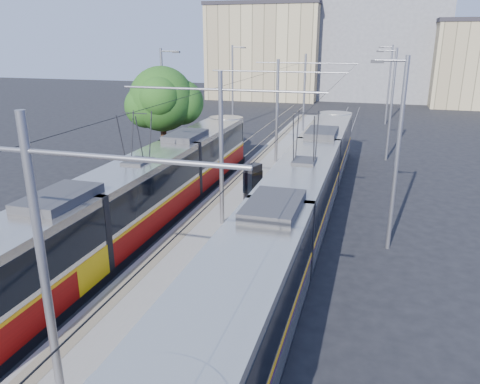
% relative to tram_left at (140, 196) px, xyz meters
% --- Properties ---
extents(ground, '(160.00, 160.00, 0.00)m').
position_rel_tram_left_xyz_m(ground, '(3.60, -6.88, -1.71)').
color(ground, black).
rests_on(ground, ground).
extents(platform, '(4.00, 50.00, 0.30)m').
position_rel_tram_left_xyz_m(platform, '(3.60, 10.12, -1.56)').
color(platform, gray).
rests_on(platform, ground).
extents(tactile_strip_left, '(0.70, 50.00, 0.01)m').
position_rel_tram_left_xyz_m(tactile_strip_left, '(2.15, 10.12, -1.40)').
color(tactile_strip_left, gray).
rests_on(tactile_strip_left, platform).
extents(tactile_strip_right, '(0.70, 50.00, 0.01)m').
position_rel_tram_left_xyz_m(tactile_strip_right, '(5.05, 10.12, -1.40)').
color(tactile_strip_right, gray).
rests_on(tactile_strip_right, platform).
extents(rails, '(8.71, 70.00, 0.03)m').
position_rel_tram_left_xyz_m(rails, '(3.60, 10.12, -1.69)').
color(rails, gray).
rests_on(rails, ground).
extents(tram_left, '(2.43, 27.93, 5.50)m').
position_rel_tram_left_xyz_m(tram_left, '(0.00, 0.00, 0.00)').
color(tram_left, black).
rests_on(tram_left, ground).
extents(tram_right, '(2.43, 32.31, 5.50)m').
position_rel_tram_left_xyz_m(tram_right, '(7.20, 2.16, 0.15)').
color(tram_right, black).
rests_on(tram_right, ground).
extents(catenary, '(9.20, 70.00, 7.00)m').
position_rel_tram_left_xyz_m(catenary, '(3.60, 7.27, 2.81)').
color(catenary, gray).
rests_on(catenary, platform).
extents(street_lamps, '(15.18, 38.22, 8.00)m').
position_rel_tram_left_xyz_m(street_lamps, '(3.60, 14.12, 2.47)').
color(street_lamps, gray).
rests_on(street_lamps, ground).
extents(shelter, '(0.90, 1.11, 2.12)m').
position_rel_tram_left_xyz_m(shelter, '(4.25, 4.27, -0.30)').
color(shelter, black).
rests_on(shelter, platform).
extents(tree, '(4.76, 4.40, 6.91)m').
position_rel_tram_left_xyz_m(tree, '(-3.43, 10.71, 2.96)').
color(tree, '#382314').
rests_on(tree, ground).
extents(building_left, '(16.32, 12.24, 13.52)m').
position_rel_tram_left_xyz_m(building_left, '(-6.40, 53.12, 5.06)').
color(building_left, tan).
rests_on(building_left, ground).
extents(building_centre, '(18.36, 14.28, 15.04)m').
position_rel_tram_left_xyz_m(building_centre, '(9.60, 57.12, 5.82)').
color(building_centre, gray).
rests_on(building_centre, ground).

